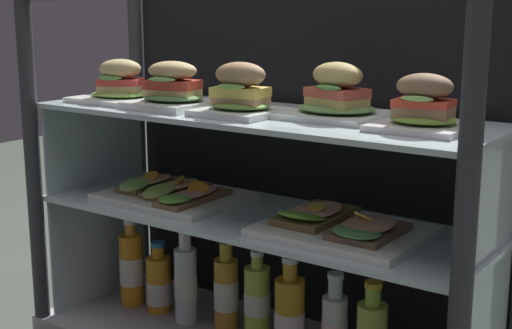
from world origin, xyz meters
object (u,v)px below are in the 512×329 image
plated_roll_sandwich_right_of_center (121,87)px  juice_bottle_front_right_end (186,282)px  plated_roll_sandwich_near_left_corner (424,109)px  juice_bottle_tucked_behind (132,268)px  plated_roll_sandwich_center (240,95)px  juice_bottle_front_middle (290,316)px  juice_bottle_front_second (257,302)px  juice_bottle_front_fourth (335,327)px  open_sandwich_tray_near_right_corner (340,226)px  juice_bottle_front_left_end (159,284)px  open_sandwich_tray_mid_right (172,193)px  juice_bottle_near_post (226,291)px  plated_roll_sandwich_near_right_corner (337,98)px  plated_roll_sandwich_mid_right (173,91)px

plated_roll_sandwich_right_of_center → juice_bottle_front_right_end: (0.17, 0.04, -0.50)m
plated_roll_sandwich_right_of_center → juice_bottle_front_right_end: plated_roll_sandwich_right_of_center is taller
plated_roll_sandwich_near_left_corner → juice_bottle_tucked_behind: plated_roll_sandwich_near_left_corner is taller
plated_roll_sandwich_center → juice_bottle_front_middle: 0.53m
juice_bottle_front_second → juice_bottle_front_fourth: (0.22, -0.00, -0.01)m
open_sandwich_tray_near_right_corner → juice_bottle_front_left_end: size_ratio=1.77×
juice_bottle_front_left_end → plated_roll_sandwich_near_left_corner: bearing=-1.7°
open_sandwich_tray_mid_right → open_sandwich_tray_near_right_corner: bearing=-0.5°
juice_bottle_near_post → juice_bottle_tucked_behind: bearing=-175.0°
juice_bottle_front_second → open_sandwich_tray_near_right_corner: bearing=-11.2°
juice_bottle_tucked_behind → juice_bottle_front_fourth: bearing=1.7°
plated_roll_sandwich_center → juice_bottle_front_right_end: plated_roll_sandwich_center is taller
plated_roll_sandwich_right_of_center → plated_roll_sandwich_center: bearing=-3.0°
juice_bottle_tucked_behind → juice_bottle_front_fourth: 0.62m
plated_roll_sandwich_near_right_corner → open_sandwich_tray_mid_right: size_ratio=0.61×
open_sandwich_tray_mid_right → juice_bottle_front_second: (0.23, 0.05, -0.25)m
open_sandwich_tray_near_right_corner → juice_bottle_front_middle: bearing=168.9°
plated_roll_sandwich_near_right_corner → juice_bottle_tucked_behind: (-0.61, -0.03, -0.51)m
plated_roll_sandwich_near_right_corner → juice_bottle_near_post: size_ratio=0.86×
juice_bottle_near_post → juice_bottle_front_second: bearing=-4.5°
plated_roll_sandwich_right_of_center → open_sandwich_tray_mid_right: bearing=5.1°
juice_bottle_tucked_behind → plated_roll_sandwich_center: bearing=-8.2°
plated_roll_sandwich_mid_right → juice_bottle_front_fourth: (0.40, 0.08, -0.52)m
juice_bottle_tucked_behind → juice_bottle_front_second: juice_bottle_tucked_behind is taller
open_sandwich_tray_near_right_corner → juice_bottle_tucked_behind: (-0.66, 0.03, -0.24)m
plated_roll_sandwich_near_right_corner → juice_bottle_front_fourth: plated_roll_sandwich_near_right_corner is taller
juice_bottle_tucked_behind → juice_bottle_near_post: (0.31, 0.03, -0.00)m
plated_roll_sandwich_mid_right → juice_bottle_front_left_end: size_ratio=0.94×
juice_bottle_tucked_behind → juice_bottle_front_left_end: 0.10m
juice_bottle_front_right_end → juice_bottle_tucked_behind: bearing=179.3°
plated_roll_sandwich_near_right_corner → juice_bottle_front_middle: plated_roll_sandwich_near_right_corner is taller
plated_roll_sandwich_right_of_center → juice_bottle_front_second: plated_roll_sandwich_right_of_center is taller
open_sandwich_tray_near_right_corner → juice_bottle_front_middle: size_ratio=1.41×
juice_bottle_front_left_end → juice_bottle_front_fourth: juice_bottle_front_fourth is taller
open_sandwich_tray_near_right_corner → juice_bottle_front_fourth: 0.26m
plated_roll_sandwich_near_right_corner → juice_bottle_front_left_end: 0.75m
plated_roll_sandwich_center → juice_bottle_near_post: size_ratio=0.73×
plated_roll_sandwich_center → plated_roll_sandwich_near_left_corner: (0.41, 0.05, -0.00)m
plated_roll_sandwich_right_of_center → juice_bottle_front_fourth: (0.60, 0.06, -0.51)m
juice_bottle_front_second → juice_bottle_front_left_end: bearing=-177.8°
plated_roll_sandwich_center → open_sandwich_tray_near_right_corner: (0.24, 0.03, -0.26)m
plated_roll_sandwich_near_left_corner → open_sandwich_tray_mid_right: bearing=-179.0°
plated_roll_sandwich_mid_right → juice_bottle_front_second: size_ratio=0.80×
plated_roll_sandwich_mid_right → juice_bottle_near_post: 0.52m
plated_roll_sandwich_mid_right → juice_bottle_front_right_end: 0.51m
open_sandwich_tray_near_right_corner → juice_bottle_near_post: open_sandwich_tray_near_right_corner is taller
juice_bottle_front_middle → juice_bottle_front_fourth: juice_bottle_front_middle is taller
juice_bottle_near_post → juice_bottle_front_middle: same height
plated_roll_sandwich_center → juice_bottle_front_right_end: (-0.22, 0.06, -0.51)m
juice_bottle_front_second → juice_bottle_tucked_behind: bearing=-177.3°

